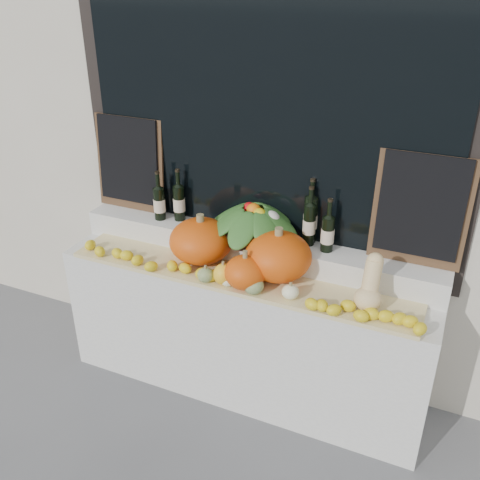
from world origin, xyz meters
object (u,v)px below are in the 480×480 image
at_px(pumpkin_right, 278,256).
at_px(butternut_squash, 370,287).
at_px(pumpkin_left, 201,241).
at_px(produce_bowl, 253,221).
at_px(wine_bottle_tall, 310,219).

bearing_deg(pumpkin_right, butternut_squash, -9.25).
bearing_deg(pumpkin_left, produce_bowl, 31.96).
xyz_separation_m(pumpkin_right, produce_bowl, (-0.22, 0.17, 0.11)).
relative_size(produce_bowl, wine_bottle_tall, 1.51).
height_order(pumpkin_left, butternut_squash, butternut_squash).
distance_m(butternut_squash, produce_bowl, 0.81).
distance_m(butternut_squash, wine_bottle_tall, 0.58).
height_order(produce_bowl, wine_bottle_tall, wine_bottle_tall).
height_order(pumpkin_right, wine_bottle_tall, wine_bottle_tall).
bearing_deg(pumpkin_right, produce_bowl, 142.58).
bearing_deg(wine_bottle_tall, produce_bowl, -165.26).
height_order(pumpkin_left, wine_bottle_tall, wine_bottle_tall).
bearing_deg(pumpkin_left, butternut_squash, -4.98).
xyz_separation_m(butternut_squash, produce_bowl, (-0.76, 0.26, 0.12)).
relative_size(butternut_squash, wine_bottle_tall, 0.73).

